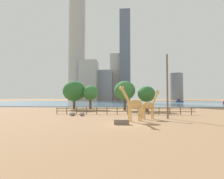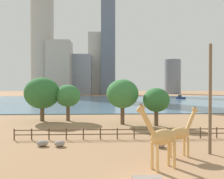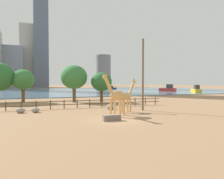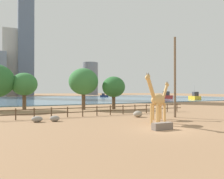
% 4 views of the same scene
% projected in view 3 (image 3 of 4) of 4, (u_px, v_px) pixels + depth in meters
% --- Properties ---
extents(ground_plane, '(400.00, 400.00, 0.00)m').
position_uv_depth(ground_plane, '(49.00, 91.00, 96.81)').
color(ground_plane, '#9E7551').
extents(harbor_water, '(180.00, 86.00, 0.20)m').
position_uv_depth(harbor_water, '(49.00, 91.00, 94.01)').
color(harbor_water, slate).
rests_on(harbor_water, ground).
extents(giraffe_tall, '(2.94, 1.25, 4.40)m').
position_uv_depth(giraffe_tall, '(126.00, 96.00, 28.42)').
color(giraffe_tall, tan).
rests_on(giraffe_tall, ground).
extents(giraffe_companion, '(3.46, 1.98, 4.96)m').
position_uv_depth(giraffe_companion, '(116.00, 95.00, 25.05)').
color(giraffe_companion, tan).
rests_on(giraffe_companion, ground).
extents(utility_pole, '(0.28, 0.28, 9.88)m').
position_uv_depth(utility_pole, '(143.00, 75.00, 30.05)').
color(utility_pole, brown).
rests_on(utility_pole, ground).
extents(boulder_near_fence, '(1.15, 0.82, 0.62)m').
position_uv_depth(boulder_near_fence, '(21.00, 111.00, 27.56)').
color(boulder_near_fence, gray).
rests_on(boulder_near_fence, ground).
extents(boulder_by_pole, '(1.14, 1.03, 0.77)m').
position_uv_depth(boulder_by_pole, '(110.00, 107.00, 30.93)').
color(boulder_by_pole, gray).
rests_on(boulder_by_pole, ground).
extents(boulder_small, '(1.03, 0.82, 0.61)m').
position_uv_depth(boulder_small, '(35.00, 110.00, 27.99)').
color(boulder_small, gray).
rests_on(boulder_small, ground).
extents(feeding_trough, '(1.80, 0.60, 0.60)m').
position_uv_depth(feeding_trough, '(112.00, 118.00, 22.01)').
color(feeding_trough, '#72665B').
rests_on(feeding_trough, ground).
extents(enclosure_fence, '(26.12, 0.14, 1.30)m').
position_uv_depth(enclosure_fence, '(85.00, 103.00, 33.22)').
color(enclosure_fence, '#4C3826').
rests_on(enclosure_fence, ground).
extents(tree_left_large, '(4.35, 4.35, 6.39)m').
position_uv_depth(tree_left_large, '(23.00, 80.00, 42.86)').
color(tree_left_large, brown).
rests_on(tree_left_large, ground).
extents(tree_center_broad, '(5.14, 5.14, 7.22)m').
position_uv_depth(tree_center_broad, '(74.00, 77.00, 42.41)').
color(tree_center_broad, brown).
rests_on(tree_center_broad, ground).
extents(tree_left_small, '(4.08, 4.08, 5.83)m').
position_uv_depth(tree_left_small, '(101.00, 82.00, 42.75)').
color(tree_left_small, brown).
rests_on(tree_left_small, ground).
extents(boat_ferry, '(4.72, 6.65, 5.65)m').
position_uv_depth(boat_ferry, '(196.00, 90.00, 79.20)').
color(boat_ferry, gold).
rests_on(boat_ferry, harbor_water).
extents(boat_sailboat, '(4.42, 3.41, 1.86)m').
position_uv_depth(boat_sailboat, '(112.00, 88.00, 117.34)').
color(boat_sailboat, navy).
rests_on(boat_sailboat, harbor_water).
extents(boat_tug, '(5.90, 6.70, 2.91)m').
position_uv_depth(boat_tug, '(168.00, 89.00, 88.87)').
color(boat_tug, '#B22D28').
rests_on(boat_tug, harbor_water).
extents(skyline_tower_needle, '(10.44, 13.43, 90.19)m').
position_uv_depth(skyline_tower_needle, '(41.00, 28.00, 164.19)').
color(skyline_tower_needle, slate).
rests_on(skyline_tower_needle, ground).
extents(skyline_tower_glass, '(10.00, 8.97, 47.28)m').
position_uv_depth(skyline_tower_glass, '(27.00, 56.00, 163.94)').
color(skyline_tower_glass, '#B7B2A8').
rests_on(skyline_tower_glass, ground).
extents(skyline_block_left, '(13.11, 13.11, 27.77)m').
position_uv_depth(skyline_block_left, '(103.00, 71.00, 192.55)').
color(skyline_block_left, slate).
rests_on(skyline_block_left, ground).
extents(skyline_block_right, '(16.66, 11.87, 28.88)m').
position_uv_depth(skyline_block_right, '(10.00, 67.00, 151.12)').
color(skyline_block_right, gray).
rests_on(skyline_block_right, ground).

